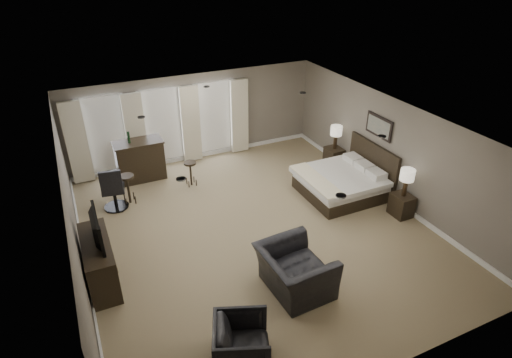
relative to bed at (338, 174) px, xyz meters
name	(u,v)px	position (x,y,z in m)	size (l,w,h in m)	color
room	(255,181)	(-2.58, -0.51, 0.67)	(7.60, 8.60, 2.64)	#7F7051
window_bay	(163,128)	(-3.58, 3.60, 0.57)	(5.25, 0.20, 2.30)	silver
bed	(338,174)	(0.00, 0.00, 0.00)	(1.99, 1.90, 1.27)	silver
nightstand_near	(402,205)	(0.89, -1.45, -0.35)	(0.42, 0.51, 0.56)	black
nightstand_far	(334,157)	(0.89, 1.45, -0.35)	(0.43, 0.52, 0.57)	black
lamp_near	(406,183)	(0.89, -1.45, 0.27)	(0.34, 0.34, 0.70)	beige
lamp_far	(336,137)	(0.89, 1.45, 0.29)	(0.34, 0.34, 0.70)	beige
wall_art	(379,127)	(1.12, 0.00, 1.12)	(0.04, 0.96, 0.56)	slate
dresser	(99,262)	(-6.03, -0.79, -0.17)	(0.52, 1.61, 0.94)	black
tv	(94,240)	(-6.03, -0.79, 0.37)	(1.06, 0.61, 0.14)	black
armchair_near	(295,265)	(-2.72, -2.57, -0.04)	(1.35, 0.88, 1.18)	black
armchair_far	(242,342)	(-4.28, -3.64, -0.19)	(0.86, 0.80, 0.88)	black
bar_counter	(140,160)	(-4.43, 3.08, -0.06)	(1.31, 0.68, 1.15)	black
bar_stool_left	(128,189)	(-4.99, 1.93, -0.24)	(0.37, 0.37, 0.78)	black
bar_stool_right	(191,174)	(-3.29, 2.14, -0.29)	(0.33, 0.33, 0.70)	black
desk_chair	(113,188)	(-5.35, 1.83, -0.05)	(0.59, 0.59, 1.17)	black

